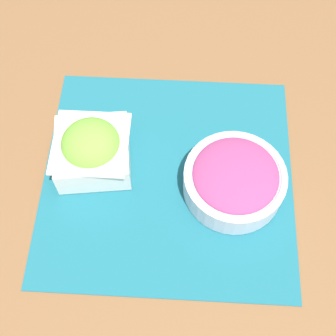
% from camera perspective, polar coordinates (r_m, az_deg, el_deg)
% --- Properties ---
extents(ground_plane, '(3.00, 3.00, 0.00)m').
position_cam_1_polar(ground_plane, '(0.90, -0.00, -1.03)').
color(ground_plane, brown).
extents(placemat, '(0.47, 0.47, 0.00)m').
position_cam_1_polar(placemat, '(0.90, -0.00, -0.97)').
color(placemat, '#195B6B').
rests_on(placemat, ground_plane).
extents(onion_bowl, '(0.19, 0.19, 0.07)m').
position_cam_1_polar(onion_bowl, '(0.86, 8.12, -1.34)').
color(onion_bowl, silver).
rests_on(onion_bowl, placemat).
extents(lettuce_bowl, '(0.15, 0.15, 0.10)m').
position_cam_1_polar(lettuce_bowl, '(0.88, -9.24, 2.32)').
color(lettuce_bowl, white).
rests_on(lettuce_bowl, placemat).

